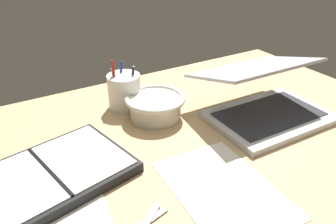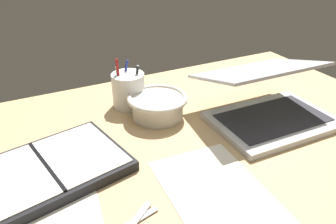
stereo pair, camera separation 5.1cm
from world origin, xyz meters
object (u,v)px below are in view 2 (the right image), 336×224
pen_cup (128,90)px  planner (47,170)px  laptop (268,103)px  bowl (159,105)px

pen_cup → planner: 36.36cm
laptop → planner: 60.26cm
bowl → pen_cup: (-5.40, 10.15, 1.61)cm
pen_cup → planner: bearing=-140.8°
bowl → pen_cup: bearing=118.0°
bowl → pen_cup: 11.61cm
pen_cup → laptop: bearing=-38.3°
laptop → planner: bearing=178.8°
laptop → planner: laptop is taller
bowl → pen_cup: pen_cup is taller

